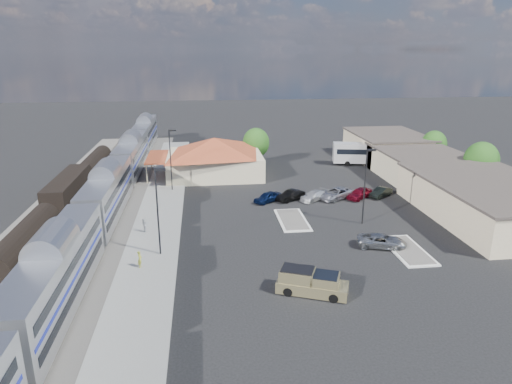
{
  "coord_description": "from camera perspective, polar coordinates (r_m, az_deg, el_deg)",
  "views": [
    {
      "loc": [
        -6.55,
        -48.46,
        19.68
      ],
      "look_at": [
        -0.03,
        5.06,
        2.8
      ],
      "focal_mm": 32.0,
      "sensor_mm": 36.0,
      "label": 1
    }
  ],
  "objects": [
    {
      "name": "railbed",
      "position": [
        61.49,
        -20.15,
        -2.33
      ],
      "size": [
        16.0,
        100.0,
        0.12
      ],
      "primitive_type": "cube",
      "color": "#4C4944",
      "rests_on": "ground"
    },
    {
      "name": "lamp_lot",
      "position": [
        53.87,
        13.59,
        1.45
      ],
      "size": [
        1.08,
        0.25,
        9.0
      ],
      "color": "black",
      "rests_on": "ground"
    },
    {
      "name": "buildings_east",
      "position": [
        73.71,
        21.27,
        2.52
      ],
      "size": [
        14.4,
        51.4,
        4.8
      ],
      "color": "#C6B28C",
      "rests_on": "ground"
    },
    {
      "name": "parked_car_c",
      "position": [
        62.58,
        7.27,
        -0.46
      ],
      "size": [
        4.79,
        4.0,
        1.31
      ],
      "primitive_type": "imported",
      "rotation": [
        0.0,
        0.0,
        -1.0
      ],
      "color": "silver",
      "rests_on": "ground"
    },
    {
      "name": "person_a",
      "position": [
        44.31,
        -14.32,
        -8.15
      ],
      "size": [
        0.46,
        0.64,
        1.63
      ],
      "primitive_type": "imported",
      "rotation": [
        0.0,
        0.0,
        1.44
      ],
      "color": "gold",
      "rests_on": "platform"
    },
    {
      "name": "parked_car_e",
      "position": [
        64.39,
        12.8,
        -0.16
      ],
      "size": [
        4.53,
        4.12,
        1.5
      ],
      "primitive_type": "imported",
      "rotation": [
        0.0,
        0.0,
        -0.9
      ],
      "color": "maroon",
      "rests_on": "ground"
    },
    {
      "name": "ground",
      "position": [
        52.71,
        0.7,
        -4.54
      ],
      "size": [
        280.0,
        280.0,
        0.0
      ],
      "primitive_type": "plane",
      "color": "black",
      "rests_on": "ground"
    },
    {
      "name": "tree_east_b",
      "position": [
        74.42,
        26.33,
        3.58
      ],
      "size": [
        4.94,
        4.94,
        6.96
      ],
      "color": "#382314",
      "rests_on": "ground"
    },
    {
      "name": "parked_car_a",
      "position": [
        61.35,
        1.46,
        -0.64
      ],
      "size": [
        4.33,
        3.66,
        1.4
      ],
      "primitive_type": "imported",
      "rotation": [
        0.0,
        0.0,
        -0.98
      ],
      "color": "#0D1B41",
      "rests_on": "ground"
    },
    {
      "name": "parked_car_d",
      "position": [
        63.67,
        10.0,
        -0.18
      ],
      "size": [
        5.94,
        5.09,
        1.52
      ],
      "primitive_type": "imported",
      "rotation": [
        0.0,
        0.0,
        -0.99
      ],
      "color": "#9B9DA3",
      "rests_on": "ground"
    },
    {
      "name": "suv",
      "position": [
        49.31,
        15.42,
        -5.92
      ],
      "size": [
        5.5,
        3.72,
        1.4
      ],
      "primitive_type": "imported",
      "rotation": [
        0.0,
        0.0,
        1.27
      ],
      "color": "#919498",
      "rests_on": "ground"
    },
    {
      "name": "platform",
      "position": [
        58.13,
        -11.92,
        -2.7
      ],
      "size": [
        5.5,
        92.0,
        0.18
      ],
      "primitive_type": "cube",
      "color": "gray",
      "rests_on": "ground"
    },
    {
      "name": "traffic_island_south",
      "position": [
        55.14,
        4.56,
        -3.47
      ],
      "size": [
        3.3,
        7.5,
        0.21
      ],
      "color": "silver",
      "rests_on": "ground"
    },
    {
      "name": "parked_car_b",
      "position": [
        62.16,
        4.34,
        -0.44
      ],
      "size": [
        4.43,
        3.56,
        1.41
      ],
      "primitive_type": "imported",
      "rotation": [
        0.0,
        0.0,
        -1.01
      ],
      "color": "black",
      "rests_on": "ground"
    },
    {
      "name": "tree_east_c",
      "position": [
        86.26,
        21.35,
        5.56
      ],
      "size": [
        4.41,
        4.41,
        6.21
      ],
      "color": "#382314",
      "rests_on": "ground"
    },
    {
      "name": "freight_cars",
      "position": [
        64.23,
        -22.4,
        -0.01
      ],
      "size": [
        2.8,
        46.0,
        4.0
      ],
      "color": "black",
      "rests_on": "ground"
    },
    {
      "name": "tree_depot",
      "position": [
        80.57,
        -0.0,
        6.18
      ],
      "size": [
        4.71,
        4.71,
        6.63
      ],
      "color": "#382314",
      "rests_on": "ground"
    },
    {
      "name": "parked_car_f",
      "position": [
        65.81,
        15.34,
        -0.05
      ],
      "size": [
        4.06,
        3.57,
        1.33
      ],
      "primitive_type": "imported",
      "rotation": [
        0.0,
        0.0,
        -0.92
      ],
      "color": "black",
      "rests_on": "ground"
    },
    {
      "name": "traffic_island_north",
      "position": [
        49.42,
        18.43,
        -6.91
      ],
      "size": [
        3.3,
        7.5,
        0.21
      ],
      "color": "silver",
      "rests_on": "ground"
    },
    {
      "name": "lamp_plat_n",
      "position": [
        66.18,
        -10.58,
        4.57
      ],
      "size": [
        1.08,
        0.25,
        9.0
      ],
      "color": "black",
      "rests_on": "ground"
    },
    {
      "name": "station_depot",
      "position": [
        74.35,
        -5.25,
        4.45
      ],
      "size": [
        18.35,
        12.24,
        6.2
      ],
      "color": "#C1B08D",
      "rests_on": "ground"
    },
    {
      "name": "coach_bus",
      "position": [
        83.44,
        13.8,
        4.81
      ],
      "size": [
        12.39,
        4.91,
        3.89
      ],
      "rotation": [
        0.0,
        0.0,
        1.38
      ],
      "color": "silver",
      "rests_on": "ground"
    },
    {
      "name": "lamp_plat_s",
      "position": [
        45.03,
        -12.13,
        -1.59
      ],
      "size": [
        1.08,
        0.25,
        9.0
      ],
      "color": "black",
      "rests_on": "ground"
    },
    {
      "name": "person_b",
      "position": [
        52.36,
        -13.85,
        -4.07
      ],
      "size": [
        0.87,
        0.96,
        1.61
      ],
      "primitive_type": "imported",
      "rotation": [
        0.0,
        0.0,
        -1.17
      ],
      "color": "silver",
      "rests_on": "platform"
    },
    {
      "name": "passenger_train",
      "position": [
        57.8,
        -18.05,
        -0.41
      ],
      "size": [
        3.0,
        104.0,
        5.55
      ],
      "color": "silver",
      "rests_on": "ground"
    },
    {
      "name": "pickup_truck",
      "position": [
        39.26,
        7.08,
        -11.23
      ],
      "size": [
        6.28,
        4.26,
        2.04
      ],
      "rotation": [
        0.0,
        0.0,
        1.18
      ],
      "color": "tan",
      "rests_on": "ground"
    }
  ]
}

